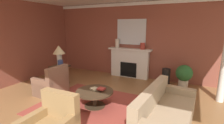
# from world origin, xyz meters

# --- Properties ---
(ground_plane) EXTENTS (9.43, 9.43, 0.00)m
(ground_plane) POSITION_xyz_m (0.00, 0.00, 0.00)
(ground_plane) COLOR olive
(wall_fireplace) EXTENTS (7.85, 0.12, 3.06)m
(wall_fireplace) POSITION_xyz_m (0.00, 2.96, 1.53)
(wall_fireplace) COLOR brown
(wall_fireplace) RESTS_ON ground_plane
(wall_window) EXTENTS (0.12, 6.40, 3.06)m
(wall_window) POSITION_xyz_m (-3.69, 0.30, 1.53)
(wall_window) COLOR brown
(wall_window) RESTS_ON ground_plane
(crown_moulding) EXTENTS (7.85, 0.08, 0.12)m
(crown_moulding) POSITION_xyz_m (0.00, 2.88, 2.98)
(crown_moulding) COLOR white
(area_rug) EXTENTS (3.05, 2.43, 0.01)m
(area_rug) POSITION_xyz_m (-0.02, -0.14, 0.01)
(area_rug) COLOR #993D33
(area_rug) RESTS_ON ground_plane
(fireplace) EXTENTS (1.80, 0.35, 1.22)m
(fireplace) POSITION_xyz_m (-0.11, 2.75, 0.58)
(fireplace) COLOR white
(fireplace) RESTS_ON ground_plane
(mantel_mirror) EXTENTS (1.22, 0.04, 1.03)m
(mantel_mirror) POSITION_xyz_m (-0.11, 2.87, 1.89)
(mantel_mirror) COLOR silver
(sofa) EXTENTS (1.07, 2.17, 0.85)m
(sofa) POSITION_xyz_m (1.82, -0.29, 0.30)
(sofa) COLOR tan
(sofa) RESTS_ON ground_plane
(armchair_near_window) EXTENTS (0.82, 0.82, 0.95)m
(armchair_near_window) POSITION_xyz_m (-1.66, -0.06, 0.31)
(armchair_near_window) COLOR brown
(armchair_near_window) RESTS_ON ground_plane
(coffee_table) EXTENTS (1.00, 1.00, 0.45)m
(coffee_table) POSITION_xyz_m (-0.02, -0.14, 0.34)
(coffee_table) COLOR #3D2D1E
(coffee_table) RESTS_ON ground_plane
(side_table) EXTENTS (0.56, 0.56, 0.70)m
(side_table) POSITION_xyz_m (-2.11, 0.80, 0.40)
(side_table) COLOR #3D2D1E
(side_table) RESTS_ON ground_plane
(table_lamp) EXTENTS (0.44, 0.44, 0.75)m
(table_lamp) POSITION_xyz_m (-2.11, 0.80, 1.22)
(table_lamp) COLOR beige
(table_lamp) RESTS_ON side_table
(vase_on_side_table) EXTENTS (0.18, 0.18, 0.25)m
(vase_on_side_table) POSITION_xyz_m (-1.96, 0.68, 0.83)
(vase_on_side_table) COLOR navy
(vase_on_side_table) RESTS_ON side_table
(vase_tall_corner) EXTENTS (0.30, 0.30, 0.61)m
(vase_tall_corner) POSITION_xyz_m (1.43, 2.45, 0.31)
(vase_tall_corner) COLOR black
(vase_tall_corner) RESTS_ON ground_plane
(vase_mantel_left) EXTENTS (0.17, 0.17, 0.37)m
(vase_mantel_left) POSITION_xyz_m (-0.66, 2.70, 1.41)
(vase_mantel_left) COLOR beige
(vase_mantel_left) RESTS_ON fireplace
(vase_mantel_right) EXTENTS (0.19, 0.19, 0.26)m
(vase_mantel_right) POSITION_xyz_m (0.44, 2.70, 1.35)
(vase_mantel_right) COLOR #9E3328
(vase_mantel_right) RESTS_ON fireplace
(book_red_cover) EXTENTS (0.26, 0.24, 0.04)m
(book_red_cover) POSITION_xyz_m (-0.07, -0.07, 0.47)
(book_red_cover) COLOR tan
(book_red_cover) RESTS_ON coffee_table
(book_art_folio) EXTENTS (0.21, 0.20, 0.04)m
(book_art_folio) POSITION_xyz_m (0.14, -0.07, 0.51)
(book_art_folio) COLOR maroon
(book_art_folio) RESTS_ON coffee_table
(potted_plant) EXTENTS (0.56, 0.56, 0.83)m
(potted_plant) POSITION_xyz_m (2.03, 2.35, 0.49)
(potted_plant) COLOR #BCB29E
(potted_plant) RESTS_ON ground_plane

